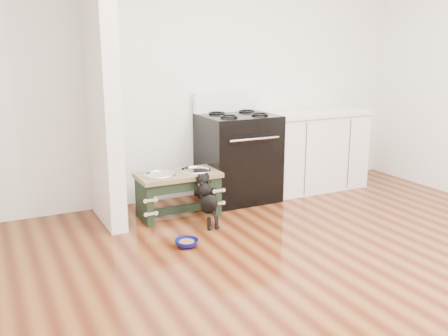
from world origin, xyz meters
TOP-DOWN VIEW (x-y plane):
  - ground at (0.00, 0.00)m, footprint 5.00×5.00m
  - room_shell at (0.00, 0.00)m, footprint 5.00×5.00m
  - partition_wall at (-1.18, 2.10)m, footprint 0.15×0.80m
  - oven_range at (0.25, 2.16)m, footprint 0.76×0.69m
  - cabinet_run at (1.23, 2.18)m, footprint 1.24×0.64m
  - dog_feeder at (-0.53, 1.92)m, footprint 0.79×0.42m
  - puppy at (-0.39, 1.56)m, footprint 0.14×0.41m
  - floor_bowl at (-0.75, 1.17)m, footprint 0.24×0.24m

SIDE VIEW (x-z plane):
  - ground at x=0.00m, z-range 0.00..0.00m
  - floor_bowl at x=-0.75m, z-range 0.00..0.06m
  - puppy at x=-0.39m, z-range 0.02..0.50m
  - dog_feeder at x=-0.53m, z-range 0.08..0.53m
  - cabinet_run at x=1.23m, z-range 0.00..0.91m
  - oven_range at x=0.25m, z-range -0.09..1.05m
  - partition_wall at x=-1.18m, z-range 0.00..2.70m
  - room_shell at x=0.00m, z-range -0.88..4.12m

